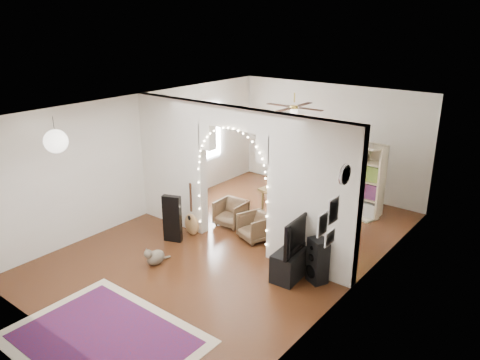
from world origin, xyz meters
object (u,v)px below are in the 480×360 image
Objects in this scene: acoustic_guitar at (191,216)px; dining_table at (291,195)px; bookcase at (348,176)px; media_console at (294,261)px; dining_chair_right at (255,227)px; floor_speaker at (318,261)px; dining_chair_left at (231,213)px.

acoustic_guitar reaches higher than dining_table.
bookcase is at bearing 78.28° from dining_table.
media_console is 0.61× the size of bookcase.
dining_chair_right is at bearing -90.45° from bookcase.
dining_table is (-1.14, 1.68, 0.43)m from media_console.
floor_speaker reaches higher than dining_chair_left.
dining_chair_left is (-2.12, 0.90, 0.02)m from media_console.
acoustic_guitar is 0.94× the size of media_console.
dining_chair_left is (-2.56, 0.87, -0.12)m from floor_speaker.
media_console is 1.72× the size of dining_chair_right.
dining_chair_left is at bearing -175.57° from dining_chair_right.
media_console is at bearing -151.60° from floor_speaker.
media_console is 0.76× the size of dining_table.
bookcase reaches higher than dining_chair_right.
dining_chair_right is at bearing -90.05° from dining_table.
dining_chair_left reaches higher than dining_chair_right.
floor_speaker is at bearing -36.89° from dining_table.
bookcase is (-1.01, 3.12, 0.43)m from floor_speaker.
bookcase reaches higher than dining_chair_left.
media_console is at bearing -63.63° from bookcase.
floor_speaker is 0.60× the size of dining_table.
dining_chair_right is at bearing 149.48° from media_console.
dining_chair_left is at bearing -131.74° from dining_table.
dining_chair_left is at bearing 153.34° from media_console.
dining_table is 1.12m from dining_chair_right.
floor_speaker is at bearing -0.27° from media_console.
media_console is at bearing -46.44° from dining_table.
dining_table is at bearing 35.27° from dining_chair_left.
acoustic_guitar is 0.57× the size of bookcase.
dining_chair_left is 0.85m from dining_chair_right.
acoustic_guitar is 2.89m from floor_speaker.
dining_chair_left is (-0.99, -0.79, -0.41)m from dining_table.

